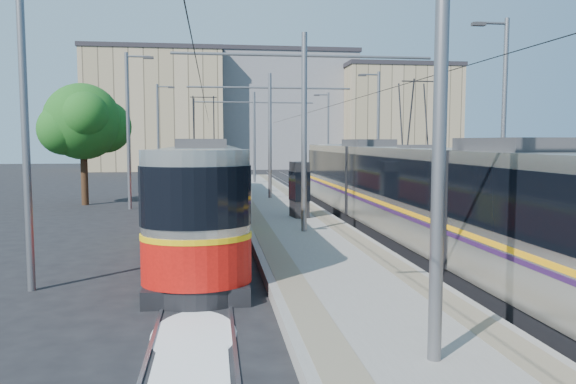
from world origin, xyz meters
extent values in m
plane|color=black|center=(0.00, 0.00, 0.00)|extent=(160.00, 160.00, 0.00)
cube|color=gray|center=(0.00, 17.00, 0.15)|extent=(4.00, 50.00, 0.30)
cube|color=gray|center=(-1.45, 17.00, 0.30)|extent=(0.70, 50.00, 0.01)
cube|color=gray|center=(1.45, 17.00, 0.30)|extent=(0.70, 50.00, 0.01)
cube|color=gray|center=(-4.32, 17.00, 0.01)|extent=(0.07, 70.00, 0.03)
cube|color=gray|center=(-2.88, 17.00, 0.01)|extent=(0.07, 70.00, 0.03)
cube|color=gray|center=(2.88, 17.00, 0.01)|extent=(0.07, 70.00, 0.03)
cube|color=gray|center=(4.32, 17.00, 0.01)|extent=(0.07, 70.00, 0.03)
cube|color=silver|center=(-3.60, -3.00, 0.01)|extent=(1.20, 5.00, 0.01)
cube|color=black|center=(-3.60, 14.21, 0.20)|extent=(2.30, 28.52, 0.40)
cube|color=#B4B0A5|center=(-3.60, 14.21, 1.85)|extent=(2.40, 26.92, 2.90)
cube|color=black|center=(-3.60, 14.21, 2.35)|extent=(2.43, 26.92, 1.30)
cube|color=gold|center=(-3.60, 14.21, 1.45)|extent=(2.43, 26.92, 0.12)
cube|color=#BA100A|center=(-3.60, 14.21, 0.95)|extent=(2.42, 26.92, 1.10)
cube|color=#2D2D30|center=(-3.60, 14.21, 3.45)|extent=(1.68, 3.00, 0.30)
cube|color=black|center=(3.60, 6.40, 0.20)|extent=(2.30, 30.20, 0.40)
cube|color=#B0ACA1|center=(3.60, 6.40, 1.85)|extent=(2.40, 28.60, 2.90)
cube|color=black|center=(3.60, 6.40, 2.35)|extent=(2.43, 28.60, 1.30)
cube|color=#FFA50D|center=(3.60, 6.40, 1.45)|extent=(2.43, 28.60, 0.12)
cube|color=#2C123F|center=(3.60, 6.40, 1.30)|extent=(2.43, 28.60, 0.10)
cube|color=#2D2D30|center=(3.60, 6.40, 3.45)|extent=(1.68, 3.00, 0.30)
cylinder|color=slate|center=(0.00, -4.00, 3.80)|extent=(0.20, 0.20, 7.00)
cylinder|color=slate|center=(0.00, 8.00, 3.80)|extent=(0.20, 0.20, 7.00)
cylinder|color=slate|center=(0.00, 8.00, 6.50)|extent=(9.20, 0.10, 0.10)
cylinder|color=slate|center=(0.00, 20.00, 3.80)|extent=(0.20, 0.20, 7.00)
cylinder|color=slate|center=(0.00, 20.00, 6.50)|extent=(9.20, 0.10, 0.10)
cylinder|color=slate|center=(0.00, 32.00, 3.80)|extent=(0.20, 0.20, 7.00)
cylinder|color=slate|center=(0.00, 32.00, 6.50)|extent=(9.20, 0.10, 0.10)
cylinder|color=black|center=(-3.60, 17.00, 5.55)|extent=(0.02, 70.00, 0.02)
cylinder|color=black|center=(3.60, 17.00, 5.55)|extent=(0.02, 70.00, 0.02)
cylinder|color=slate|center=(-7.50, 2.00, 4.00)|extent=(0.18, 0.18, 8.00)
cylinder|color=slate|center=(-7.50, 18.00, 4.00)|extent=(0.18, 0.18, 8.00)
cube|color=#2D2D30|center=(-6.40, 18.00, 7.75)|extent=(0.50, 0.22, 0.12)
cylinder|color=slate|center=(-7.50, 34.00, 4.00)|extent=(0.18, 0.18, 8.00)
cube|color=#2D2D30|center=(-6.40, 34.00, 7.75)|extent=(0.50, 0.22, 0.12)
cylinder|color=slate|center=(7.50, 8.00, 4.00)|extent=(0.18, 0.18, 8.00)
cube|color=#2D2D30|center=(6.40, 8.00, 7.75)|extent=(0.50, 0.22, 0.12)
cylinder|color=slate|center=(7.50, 24.00, 4.00)|extent=(0.18, 0.18, 8.00)
cube|color=#2D2D30|center=(6.40, 24.00, 7.75)|extent=(0.50, 0.22, 0.12)
cylinder|color=slate|center=(7.50, 40.00, 4.00)|extent=(0.18, 0.18, 8.00)
cube|color=#2D2D30|center=(6.40, 40.00, 7.75)|extent=(0.50, 0.22, 0.12)
cube|color=black|center=(0.41, 11.75, 1.47)|extent=(0.74, 1.09, 2.35)
cube|color=black|center=(0.41, 11.75, 1.63)|extent=(0.79, 1.14, 1.22)
cylinder|color=#382314|center=(-10.24, 20.35, 1.38)|extent=(0.38, 0.38, 2.77)
sphere|color=#154814|center=(-10.24, 20.35, 4.58)|extent=(4.15, 4.15, 4.15)
sphere|color=#154814|center=(-9.20, 21.04, 4.32)|extent=(2.94, 2.94, 2.94)
cube|color=tan|center=(-10.00, 60.00, 7.01)|extent=(16.00, 12.00, 14.02)
cube|color=#262328|center=(-10.00, 60.00, 14.27)|extent=(16.32, 12.24, 0.50)
cube|color=slate|center=(6.00, 64.00, 7.26)|extent=(18.00, 14.00, 14.51)
cube|color=#262328|center=(6.00, 64.00, 14.76)|extent=(18.36, 14.28, 0.50)
cube|color=tan|center=(20.00, 58.00, 6.25)|extent=(14.00, 10.00, 12.50)
cube|color=#262328|center=(20.00, 58.00, 12.75)|extent=(14.28, 10.20, 0.50)
camera|label=1|loc=(-3.22, -11.69, 3.53)|focal=35.00mm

